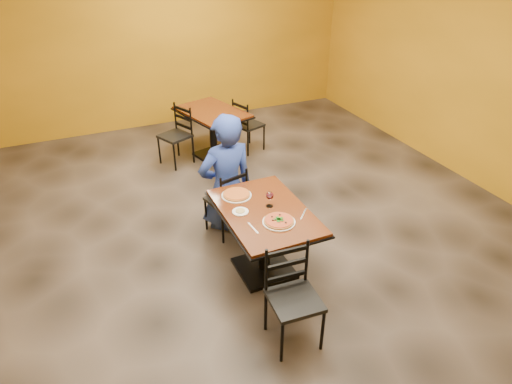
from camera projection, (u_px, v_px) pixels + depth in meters
name	position (u px, v px, depth m)	size (l,w,h in m)	color
floor	(246.00, 243.00, 5.16)	(7.00, 8.00, 0.01)	black
wall_back	(153.00, 39.00, 7.54)	(7.00, 0.01, 3.00)	#C88916
wall_right	(503.00, 78.00, 5.61)	(0.01, 8.00, 3.00)	#C88916
table_main	(265.00, 227.00, 4.48)	(0.83, 1.23, 0.75)	#5C2E0E
table_second	(213.00, 123.00, 6.84)	(1.05, 1.30, 0.75)	#5C2E0E
chair_main_near	(295.00, 301.00, 3.74)	(0.41, 0.41, 0.90)	black
chair_main_far	(226.00, 200.00, 5.16)	(0.38, 0.38, 0.85)	black
chair_second_left	(175.00, 136.00, 6.69)	(0.40, 0.40, 0.88)	black
chair_second_right	(249.00, 125.00, 7.11)	(0.38, 0.38, 0.84)	black
diner	(226.00, 172.00, 5.16)	(0.68, 0.44, 1.41)	navy
plate_main	(279.00, 222.00, 4.20)	(0.31, 0.31, 0.01)	white
pizza_main	(279.00, 221.00, 4.19)	(0.28, 0.28, 0.02)	maroon
plate_far	(237.00, 195.00, 4.61)	(0.31, 0.31, 0.01)	white
pizza_far	(236.00, 194.00, 4.60)	(0.28, 0.28, 0.02)	orange
side_plate	(240.00, 212.00, 4.35)	(0.16, 0.16, 0.01)	white
dip	(240.00, 211.00, 4.34)	(0.09, 0.09, 0.01)	tan
wine_glass	(270.00, 198.00, 4.40)	(0.08, 0.08, 0.18)	white
fork	(253.00, 228.00, 4.12)	(0.01, 0.19, 0.00)	silver
knife	(303.00, 214.00, 4.32)	(0.01, 0.21, 0.00)	silver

